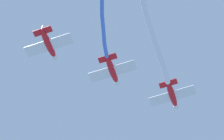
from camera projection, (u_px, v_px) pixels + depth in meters
airplane_lead at (172, 95)px, 69.94m from camera, size 7.90×5.90×1.98m
smoke_trail_lead at (153, 33)px, 65.08m from camera, size 1.83×18.58×3.06m
airplane_left_wing at (112, 71)px, 67.92m from camera, size 7.87×5.87×1.98m
airplane_right_wing at (49, 45)px, 65.89m from camera, size 7.89×5.89×1.98m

